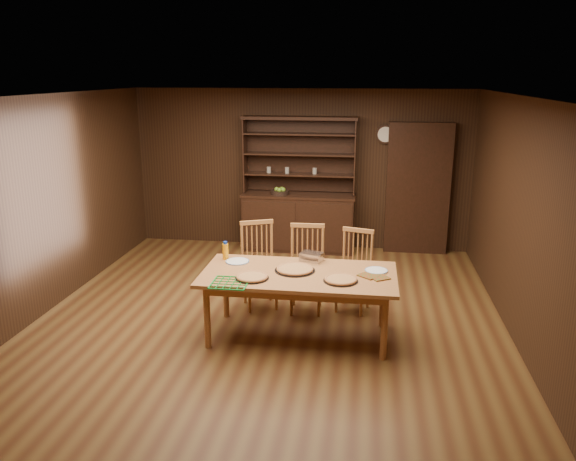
% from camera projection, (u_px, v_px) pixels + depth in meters
% --- Properties ---
extents(floor, '(6.00, 6.00, 0.00)m').
position_uv_depth(floor, '(270.00, 318.00, 6.74)').
color(floor, brown).
rests_on(floor, ground).
extents(room_shell, '(6.00, 6.00, 6.00)m').
position_uv_depth(room_shell, '(269.00, 189.00, 6.31)').
color(room_shell, beige).
rests_on(room_shell, floor).
extents(china_hutch, '(1.84, 0.52, 2.17)m').
position_uv_depth(china_hutch, '(299.00, 214.00, 9.20)').
color(china_hutch, black).
rests_on(china_hutch, floor).
extents(doorway, '(1.00, 0.18, 2.10)m').
position_uv_depth(doorway, '(418.00, 189.00, 8.95)').
color(doorway, black).
rests_on(doorway, floor).
extents(wall_clock, '(0.30, 0.05, 0.30)m').
position_uv_depth(wall_clock, '(385.00, 134.00, 8.85)').
color(wall_clock, black).
rests_on(wall_clock, room_shell).
extents(dining_table, '(2.10, 1.05, 0.75)m').
position_uv_depth(dining_table, '(299.00, 279.00, 6.10)').
color(dining_table, '#B0713D').
rests_on(dining_table, floor).
extents(chair_left, '(0.57, 0.56, 1.08)m').
position_uv_depth(chair_left, '(259.00, 261.00, 7.00)').
color(chair_left, '#C77E44').
rests_on(chair_left, floor).
extents(chair_center, '(0.46, 0.44, 1.07)m').
position_uv_depth(chair_center, '(307.00, 265.00, 6.87)').
color(chair_center, '#C77E44').
rests_on(chair_center, floor).
extents(chair_right, '(0.50, 0.49, 1.01)m').
position_uv_depth(chair_right, '(355.00, 267.00, 6.90)').
color(chair_right, '#C77E44').
rests_on(chair_right, floor).
extents(pizza_left, '(0.35, 0.35, 0.04)m').
position_uv_depth(pizza_left, '(252.00, 277.00, 5.91)').
color(pizza_left, black).
rests_on(pizza_left, dining_table).
extents(pizza_right, '(0.36, 0.36, 0.04)m').
position_uv_depth(pizza_right, '(341.00, 280.00, 5.83)').
color(pizza_right, black).
rests_on(pizza_right, dining_table).
extents(pizza_center, '(0.44, 0.44, 0.04)m').
position_uv_depth(pizza_center, '(295.00, 269.00, 6.14)').
color(pizza_center, black).
rests_on(pizza_center, dining_table).
extents(cooling_rack, '(0.37, 0.37, 0.02)m').
position_uv_depth(cooling_rack, '(230.00, 283.00, 5.77)').
color(cooling_rack, '#0B922B').
rests_on(cooling_rack, dining_table).
extents(plate_left, '(0.27, 0.27, 0.02)m').
position_uv_depth(plate_left, '(237.00, 261.00, 6.42)').
color(plate_left, white).
rests_on(plate_left, dining_table).
extents(plate_right, '(0.25, 0.25, 0.02)m').
position_uv_depth(plate_right, '(376.00, 270.00, 6.12)').
color(plate_right, white).
rests_on(plate_right, dining_table).
extents(foil_dish, '(0.29, 0.25, 0.10)m').
position_uv_depth(foil_dish, '(312.00, 257.00, 6.45)').
color(foil_dish, silver).
rests_on(foil_dish, dining_table).
extents(juice_bottle, '(0.07, 0.07, 0.21)m').
position_uv_depth(juice_bottle, '(225.00, 251.00, 6.50)').
color(juice_bottle, '#FF9E0D').
rests_on(juice_bottle, dining_table).
extents(pot_holder_a, '(0.25, 0.25, 0.01)m').
position_uv_depth(pot_holder_a, '(379.00, 277.00, 5.92)').
color(pot_holder_a, '#AA1D13').
rests_on(pot_holder_a, dining_table).
extents(pot_holder_b, '(0.27, 0.27, 0.01)m').
position_uv_depth(pot_holder_b, '(369.00, 275.00, 5.98)').
color(pot_holder_b, '#AA1D13').
rests_on(pot_holder_b, dining_table).
extents(fruit_bowl, '(0.30, 0.30, 0.12)m').
position_uv_depth(fruit_bowl, '(280.00, 192.00, 9.07)').
color(fruit_bowl, black).
rests_on(fruit_bowl, china_hutch).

